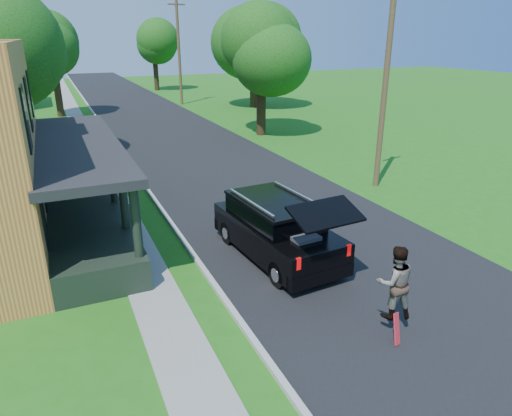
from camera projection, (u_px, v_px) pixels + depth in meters
name	position (u px, v px, depth m)	size (l,w,h in m)	color
ground	(352.00, 267.00, 13.33)	(140.00, 140.00, 0.00)	#1E6514
street	(176.00, 137.00, 30.41)	(8.00, 120.00, 0.02)	black
curb	(113.00, 142.00, 28.87)	(0.15, 120.00, 0.12)	#A3A39E
sidewalk	(88.00, 144.00, 28.28)	(1.30, 120.00, 0.03)	gray
front_walk	(1.00, 243.00, 14.84)	(6.50, 1.20, 0.03)	gray
black_suv	(277.00, 229.00, 13.63)	(2.37, 5.30, 2.41)	black
skateboarder	(395.00, 282.00, 10.07)	(0.99, 0.86, 1.74)	black
skateboard	(397.00, 330.00, 9.90)	(0.24, 0.30, 0.71)	#AD0E17
tree_left_mid	(15.00, 43.00, 22.39)	(6.57, 6.25, 8.95)	black
tree_left_far	(50.00, 45.00, 36.22)	(6.50, 6.68, 8.47)	black
tree_right_near	(260.00, 46.00, 29.09)	(7.40, 7.06, 8.79)	black
tree_right_mid	(253.00, 33.00, 40.63)	(8.31, 8.45, 10.12)	black
tree_right_far	(153.00, 41.00, 54.30)	(6.93, 6.59, 8.57)	black
utility_pole_near	(385.00, 84.00, 18.97)	(1.47, 0.46, 8.64)	#503625
utility_pole_far	(179.00, 51.00, 43.08)	(1.66, 0.32, 9.62)	#503625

